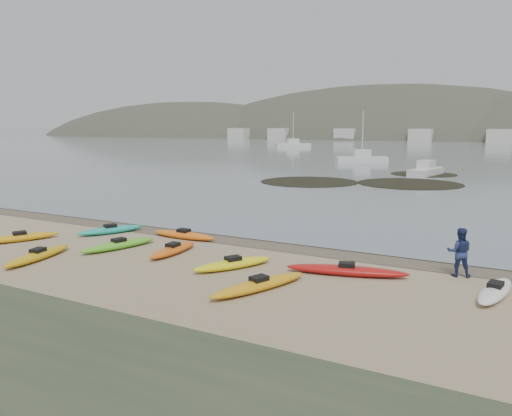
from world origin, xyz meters
The scene contains 8 objects.
ground centered at (0.00, 0.00, 0.00)m, with size 600.00×600.00×0.00m, color tan.
wet_sand centered at (0.00, -0.30, 0.00)m, with size 60.00×60.00×0.00m, color brown.
water centered at (0.00, 300.00, 0.01)m, with size 1200.00×1200.00×0.00m, color slate.
kayaks centered at (-1.00, -4.12, 0.17)m, with size 21.15×8.31×0.34m.
person_east centered at (8.86, -1.48, 0.86)m, with size 0.84×0.65×1.73m, color navy.
kelp_mats centered at (-1.69, 26.84, 0.03)m, with size 17.65×20.32×0.04m.
moored_boats centered at (7.20, 75.81, 0.54)m, with size 89.67×88.60×1.17m.
far_town centered at (6.00, 145.00, 2.00)m, with size 199.00×5.00×4.00m.
Camera 1 is at (10.65, -19.67, 5.24)m, focal length 35.00 mm.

